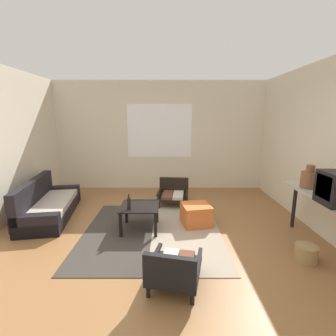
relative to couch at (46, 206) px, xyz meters
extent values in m
plane|color=olive|center=(2.02, -1.11, -0.22)|extent=(7.80, 7.80, 0.00)
cube|color=beige|center=(2.02, 1.95, 1.13)|extent=(5.60, 0.12, 2.70)
cube|color=white|center=(2.02, 1.89, 1.27)|extent=(1.60, 0.01, 1.32)
cube|color=#38332D|center=(1.44, -0.62, -0.21)|extent=(1.09, 2.33, 0.01)
cube|color=gray|center=(2.53, -0.62, -0.21)|extent=(1.09, 2.33, 0.01)
cube|color=black|center=(0.07, 0.01, -0.11)|extent=(0.97, 1.86, 0.21)
cube|color=#B2A899|center=(0.10, 0.02, 0.04)|extent=(0.85, 1.67, 0.10)
cube|color=black|center=(-0.22, -0.04, 0.19)|extent=(0.42, 1.77, 0.60)
cube|color=black|center=(-0.06, 0.80, -0.04)|extent=(0.72, 0.29, 0.36)
cube|color=black|center=(0.19, -0.77, -0.04)|extent=(0.72, 0.29, 0.36)
cube|color=black|center=(1.78, -0.54, 0.19)|extent=(0.62, 0.61, 0.02)
cube|color=black|center=(1.51, -0.27, -0.02)|extent=(0.04, 0.04, 0.40)
cube|color=black|center=(2.04, -0.27, -0.02)|extent=(0.04, 0.04, 0.40)
cube|color=black|center=(1.51, -0.80, -0.02)|extent=(0.04, 0.04, 0.40)
cube|color=black|center=(2.04, -0.80, -0.02)|extent=(0.04, 0.04, 0.40)
cylinder|color=black|center=(2.59, 0.36, -0.15)|extent=(0.04, 0.04, 0.14)
cylinder|color=black|center=(2.05, 0.42, -0.15)|extent=(0.04, 0.04, 0.14)
cylinder|color=black|center=(2.64, 0.85, -0.15)|extent=(0.04, 0.04, 0.14)
cylinder|color=black|center=(2.09, 0.90, -0.15)|extent=(0.04, 0.04, 0.14)
cube|color=black|center=(2.34, 0.63, -0.05)|extent=(0.68, 0.62, 0.05)
cube|color=beige|center=(2.45, 0.60, 0.01)|extent=(0.26, 0.52, 0.06)
cube|color=brown|center=(2.23, 0.62, 0.01)|extent=(0.26, 0.52, 0.06)
cube|color=black|center=(2.37, 0.88, 0.14)|extent=(0.63, 0.13, 0.34)
cube|color=black|center=(2.64, 0.60, 0.07)|extent=(0.10, 0.57, 0.04)
cube|color=black|center=(2.05, 0.66, 0.07)|extent=(0.10, 0.57, 0.04)
cylinder|color=black|center=(2.15, -1.53, -0.15)|extent=(0.04, 0.04, 0.13)
cylinder|color=black|center=(2.60, -1.64, -0.15)|extent=(0.04, 0.04, 0.13)
cylinder|color=black|center=(2.03, -2.08, -0.15)|extent=(0.04, 0.04, 0.13)
cylinder|color=black|center=(2.48, -2.18, -0.15)|extent=(0.04, 0.04, 0.13)
cube|color=black|center=(2.32, -1.86, -0.06)|extent=(0.67, 0.74, 0.05)
cube|color=beige|center=(2.23, -1.82, -0.01)|extent=(0.30, 0.60, 0.06)
cube|color=brown|center=(2.41, -1.86, -0.01)|extent=(0.30, 0.60, 0.06)
cube|color=black|center=(2.25, -2.14, 0.12)|extent=(0.54, 0.19, 0.33)
cube|color=black|center=(2.07, -1.80, 0.05)|extent=(0.18, 0.63, 0.04)
cube|color=black|center=(2.56, -1.91, 0.05)|extent=(0.18, 0.63, 0.04)
cube|color=#D1662D|center=(2.72, -0.35, -0.04)|extent=(0.54, 0.54, 0.36)
cube|color=#B2AD9E|center=(4.34, -1.32, 0.55)|extent=(0.37, 1.88, 0.04)
cylinder|color=black|center=(4.34, -0.44, 0.16)|extent=(0.06, 0.06, 0.75)
cube|color=black|center=(4.09, -1.49, 0.80)|extent=(0.01, 0.29, 0.28)
cylinder|color=brown|center=(4.34, -0.77, 0.69)|extent=(0.24, 0.24, 0.24)
cylinder|color=brown|center=(4.34, -0.77, 0.86)|extent=(0.12, 0.12, 0.11)
cylinder|color=black|center=(1.63, -0.69, 0.29)|extent=(0.06, 0.06, 0.18)
cylinder|color=black|center=(1.63, -0.69, 0.41)|extent=(0.03, 0.03, 0.06)
cylinder|color=#9E7A4C|center=(4.01, -1.43, -0.11)|extent=(0.28, 0.28, 0.21)
camera|label=1|loc=(2.24, -4.27, 1.61)|focal=26.05mm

